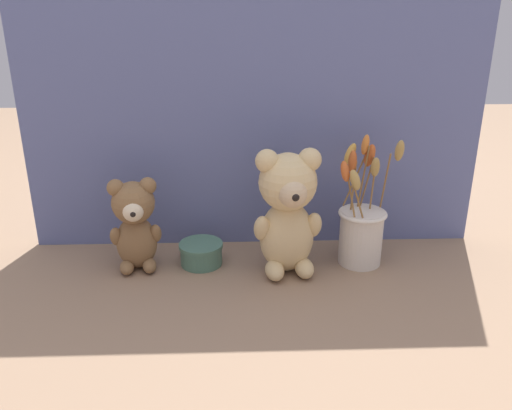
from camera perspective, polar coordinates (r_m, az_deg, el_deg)
The scene contains 6 objects.
ground_plane at distance 1.34m, azimuth 0.03°, elevation -6.83°, with size 4.00×4.00×0.00m, color #8E7056.
backdrop_wall at distance 1.37m, azimuth -0.23°, elevation 10.50°, with size 1.17×0.02×0.75m.
teddy_bear_large at distance 1.27m, azimuth 3.36°, elevation -0.51°, with size 0.17×0.16×0.31m.
teddy_bear_medium at distance 1.33m, azimuth -12.63°, elevation -1.82°, with size 0.13×0.12×0.23m.
flower_vase at distance 1.36m, azimuth 11.03°, elevation -2.32°, with size 0.16×0.15×0.32m.
decorative_tin_tall at distance 1.36m, azimuth -5.79°, elevation -5.09°, with size 0.11×0.11×0.06m.
Camera 1 is at (-0.04, -1.18, 0.64)m, focal length 38.00 mm.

